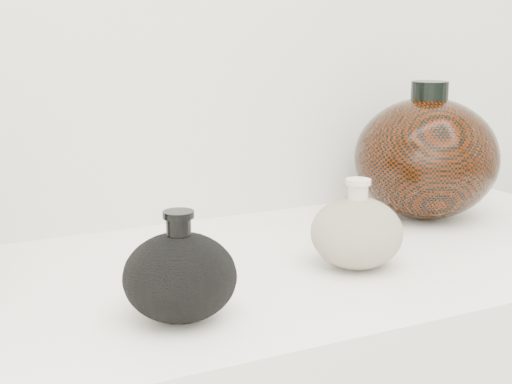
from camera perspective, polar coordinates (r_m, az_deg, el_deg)
name	(u,v)px	position (r m, az deg, el deg)	size (l,w,h in m)	color
black_gourd_vase	(180,276)	(0.78, -6.11, -6.69)	(0.13, 0.13, 0.12)	black
cream_gourd_vase	(357,232)	(0.95, 8.05, -3.19)	(0.16, 0.16, 0.12)	beige
right_round_pot	(426,157)	(1.21, 13.44, 2.70)	(0.30, 0.30, 0.23)	black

